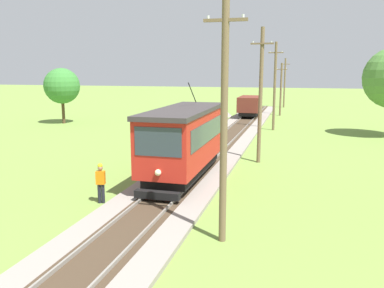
% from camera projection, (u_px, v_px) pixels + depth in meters
% --- Properties ---
extents(red_tram, '(2.60, 8.54, 4.79)m').
position_uv_depth(red_tram, '(184.00, 140.00, 20.78)').
color(red_tram, red).
rests_on(red_tram, rail_right).
extents(freight_car, '(2.40, 5.20, 2.31)m').
position_uv_depth(freight_car, '(250.00, 106.00, 47.64)').
color(freight_car, maroon).
rests_on(freight_car, rail_right).
extents(utility_pole_near_tram, '(1.40, 0.33, 8.28)m').
position_uv_depth(utility_pole_near_tram, '(224.00, 118.00, 13.01)').
color(utility_pole_near_tram, brown).
rests_on(utility_pole_near_tram, ground).
extents(utility_pole_mid, '(1.40, 0.56, 8.31)m').
position_uv_depth(utility_pole_mid, '(261.00, 95.00, 24.74)').
color(utility_pole_mid, brown).
rests_on(utility_pole_mid, ground).
extents(utility_pole_far, '(1.40, 0.31, 8.32)m').
position_uv_depth(utility_pole_far, '(275.00, 86.00, 38.00)').
color(utility_pole_far, brown).
rests_on(utility_pole_far, ground).
extents(utility_pole_distant, '(1.40, 0.29, 6.59)m').
position_uv_depth(utility_pole_distant, '(281.00, 89.00, 50.54)').
color(utility_pole_distant, brown).
rests_on(utility_pole_distant, ground).
extents(utility_pole_horizon, '(1.40, 0.31, 7.47)m').
position_uv_depth(utility_pole_horizon, '(285.00, 82.00, 61.49)').
color(utility_pole_horizon, brown).
rests_on(utility_pole_horizon, ground).
extents(gravel_pile, '(2.82, 2.82, 1.19)m').
position_uv_depth(gravel_pile, '(221.00, 112.00, 50.13)').
color(gravel_pile, gray).
rests_on(gravel_pile, ground).
extents(track_worker, '(0.43, 0.32, 1.78)m').
position_uv_depth(track_worker, '(101.00, 181.00, 17.45)').
color(track_worker, black).
rests_on(track_worker, ground).
extents(tree_left_far, '(3.79, 3.79, 5.94)m').
position_uv_depth(tree_left_far, '(62.00, 86.00, 42.97)').
color(tree_left_far, '#4C3823').
rests_on(tree_left_far, ground).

